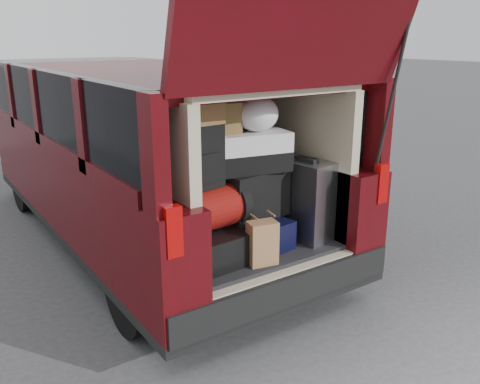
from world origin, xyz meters
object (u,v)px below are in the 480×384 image
object	(u,v)px
kraft_bag	(262,243)
black_hardshell	(206,244)
black_soft_case	(252,193)
backpack	(199,156)
silver_roller	(305,200)
navy_hardshell	(253,233)
twotone_duffel	(244,152)
red_duffel	(212,208)

from	to	relation	value
kraft_bag	black_hardshell	bearing A→B (deg)	146.74
black_hardshell	black_soft_case	xyz separation A→B (m)	(0.44, 0.06, 0.28)
black_hardshell	backpack	distance (m)	0.63
kraft_bag	silver_roller	bearing A→B (deg)	31.34
black_hardshell	silver_roller	xyz separation A→B (m)	(0.84, -0.08, 0.19)
navy_hardshell	backpack	world-z (taller)	backpack
black_hardshell	silver_roller	bearing A→B (deg)	-9.30
black_hardshell	kraft_bag	xyz separation A→B (m)	(0.28, -0.28, 0.04)
navy_hardshell	silver_roller	distance (m)	0.48
black_hardshell	kraft_bag	bearing A→B (deg)	-48.64
black_soft_case	twotone_duffel	xyz separation A→B (m)	(-0.06, 0.02, 0.32)
black_hardshell	black_soft_case	world-z (taller)	black_soft_case
silver_roller	twotone_duffel	world-z (taller)	twotone_duffel
black_soft_case	backpack	world-z (taller)	backpack
silver_roller	kraft_bag	bearing A→B (deg)	-168.78
navy_hardshell	silver_roller	world-z (taller)	silver_roller
silver_roller	black_soft_case	bearing A→B (deg)	152.63
backpack	red_duffel	bearing A→B (deg)	-30.77
navy_hardshell	red_duffel	distance (m)	0.45
kraft_bag	backpack	bearing A→B (deg)	146.96
black_hardshell	kraft_bag	world-z (taller)	kraft_bag
black_hardshell	twotone_duffel	xyz separation A→B (m)	(0.38, 0.08, 0.60)
red_duffel	twotone_duffel	distance (m)	0.48
kraft_bag	twotone_duffel	xyz separation A→B (m)	(0.10, 0.36, 0.56)
black_soft_case	twotone_duffel	bearing A→B (deg)	154.04
black_hardshell	red_duffel	bearing A→B (deg)	-14.01
black_soft_case	twotone_duffel	distance (m)	0.33
kraft_bag	red_duffel	world-z (taller)	red_duffel
navy_hardshell	black_soft_case	bearing A→B (deg)	53.30
navy_hardshell	twotone_duffel	bearing A→B (deg)	103.35
black_hardshell	red_duffel	size ratio (longest dim) A/B	1.23
silver_roller	backpack	bearing A→B (deg)	164.78
black_hardshell	backpack	world-z (taller)	backpack
kraft_bag	red_duffel	bearing A→B (deg)	141.73
navy_hardshell	backpack	xyz separation A→B (m)	(-0.43, 0.02, 0.64)
navy_hardshell	twotone_duffel	distance (m)	0.61
kraft_bag	twotone_duffel	world-z (taller)	twotone_duffel
kraft_bag	red_duffel	size ratio (longest dim) A/B	0.67
navy_hardshell	silver_roller	size ratio (longest dim) A/B	0.81
black_hardshell	twotone_duffel	bearing A→B (deg)	7.71
twotone_duffel	black_hardshell	bearing A→B (deg)	-158.17
red_duffel	navy_hardshell	bearing A→B (deg)	-4.06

